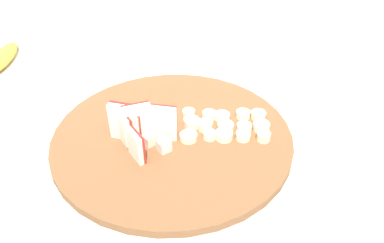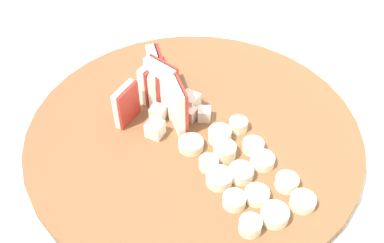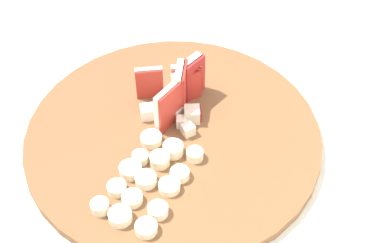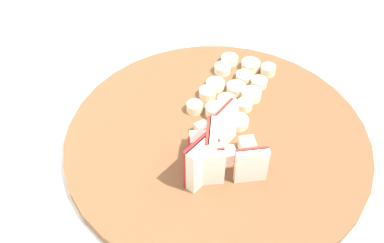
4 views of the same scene
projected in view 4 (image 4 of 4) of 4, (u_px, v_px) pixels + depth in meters
name	position (u px, v px, depth m)	size (l,w,h in m)	color
tile_backsplash	(53.00, 164.00, 0.89)	(2.40, 0.04, 1.32)	silver
cutting_board	(217.00, 137.00, 0.59)	(0.41, 0.41, 0.01)	brown
apple_wedge_fan	(214.00, 154.00, 0.52)	(0.11, 0.09, 0.07)	#B22D23
apple_dice_pile	(214.00, 144.00, 0.56)	(0.06, 0.09, 0.02)	maroon
banana_slice_rows	(234.00, 89.00, 0.64)	(0.15, 0.10, 0.02)	beige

